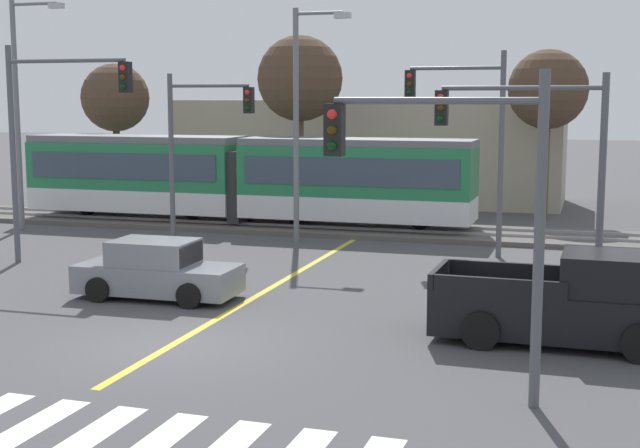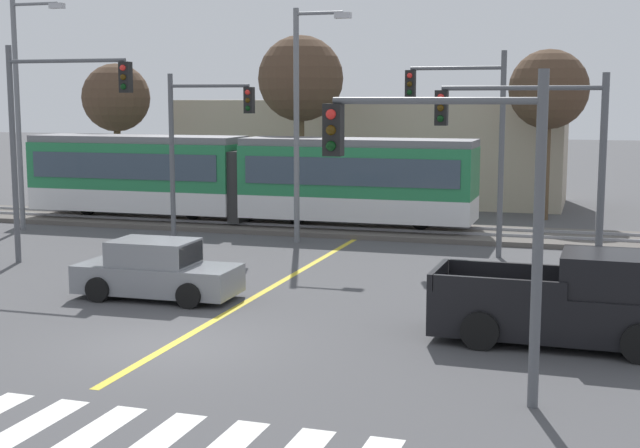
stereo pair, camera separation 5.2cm
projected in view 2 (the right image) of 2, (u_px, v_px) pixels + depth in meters
ground_plane at (170, 346)px, 18.65m from camera, size 200.00×200.00×0.00m
track_bed at (368, 230)px, 34.51m from camera, size 120.00×4.00×0.18m
rail_near at (363, 229)px, 33.81m from camera, size 120.00×0.08×0.10m
rail_far at (372, 224)px, 35.17m from camera, size 120.00×0.08×0.10m
light_rail_tram at (244, 176)px, 35.74m from camera, size 18.50×2.64×3.43m
crosswalk_stripe_5 at (25, 429)px, 13.94m from camera, size 0.59×2.81×0.01m
crosswalk_stripe_6 at (86, 437)px, 13.60m from camera, size 0.59×2.81×0.01m
crosswalk_stripe_7 at (150, 446)px, 13.26m from camera, size 0.59×2.81×0.01m
lane_centre_line at (269, 289)px, 24.23m from camera, size 0.20×17.78×0.01m
sedan_crossing at (157, 271)px, 23.05m from camera, size 4.23×1.97×1.52m
pickup_truck at (569, 305)px, 18.66m from camera, size 5.43×2.31×1.98m
traffic_light_near_right at (459, 186)px, 14.82m from camera, size 3.75×0.38×5.61m
traffic_light_far_right at (471, 125)px, 28.72m from camera, size 3.25×0.38×6.64m
traffic_light_mid_right at (541, 149)px, 22.22m from camera, size 4.25×0.38×5.77m
traffic_light_mid_left at (50, 121)px, 27.11m from camera, size 4.25×0.38×6.75m
traffic_light_far_left at (199, 133)px, 31.44m from camera, size 3.25×0.38×6.01m
street_lamp_west at (22, 101)px, 34.46m from camera, size 2.33×0.28×8.89m
street_lamp_centre at (302, 111)px, 31.36m from camera, size 2.08×0.28×8.25m
bare_tree_far_west at (116, 98)px, 41.79m from camera, size 3.18×3.18×6.76m
bare_tree_west at (301, 79)px, 38.89m from camera, size 3.74×3.74×7.87m
bare_tree_east at (549, 90)px, 37.26m from camera, size 3.34×3.34×7.19m
building_backdrop_far at (370, 150)px, 45.00m from camera, size 19.09×6.00×5.05m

